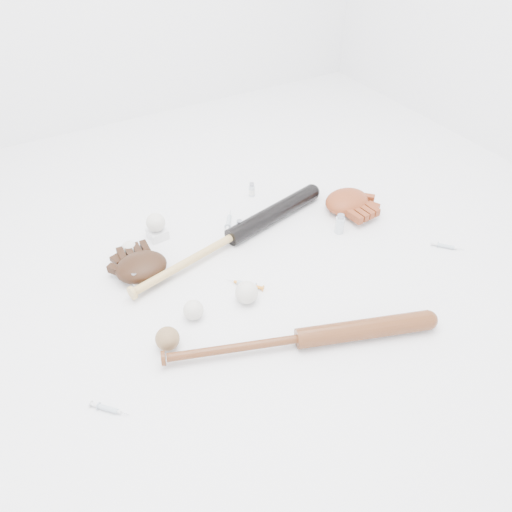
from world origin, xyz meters
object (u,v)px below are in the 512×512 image
bat_wood (300,339)px  pedestal (157,234)px  bat_dark (232,237)px  glove_dark (141,267)px

bat_wood → pedestal: bearing=123.5°
pedestal → bat_wood: bearing=-75.9°
bat_dark → bat_wood: bat_dark is taller
glove_dark → bat_dark: bearing=2.1°
bat_wood → glove_dark: glove_dark is taller
bat_wood → glove_dark: size_ratio=4.04×
glove_dark → pedestal: 0.23m
bat_dark → bat_wood: 0.58m
bat_dark → glove_dark: 0.38m
bat_dark → bat_wood: bearing=-109.0°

